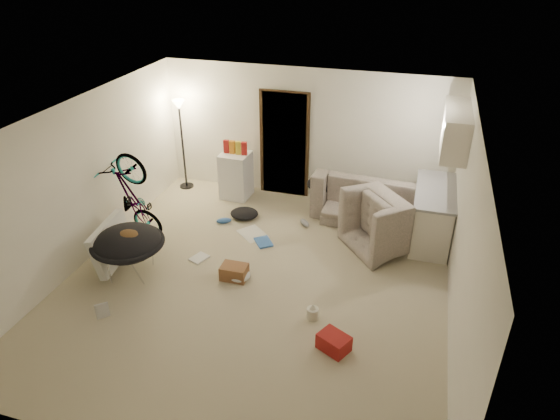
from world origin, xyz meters
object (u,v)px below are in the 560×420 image
(juicer, at_px, (313,313))
(drink_case_b, at_px, (334,342))
(mini_fridge, at_px, (236,175))
(kitchen_counter, at_px, (432,215))
(armchair, at_px, (392,226))
(sofa, at_px, (373,202))
(floor_lamp, at_px, (181,126))
(bicycle, at_px, (136,215))
(drink_case_a, at_px, (234,272))
(saucer_chair, at_px, (129,249))
(tv_box, at_px, (112,243))

(juicer, bearing_deg, drink_case_b, -51.67)
(mini_fridge, bearing_deg, kitchen_counter, -6.14)
(armchair, relative_size, drink_case_b, 2.95)
(sofa, bearing_deg, juicer, 86.07)
(mini_fridge, bearing_deg, armchair, -14.61)
(sofa, relative_size, mini_fridge, 2.37)
(floor_lamp, distance_m, bicycle, 2.22)
(bicycle, height_order, drink_case_b, bicycle)
(kitchen_counter, relative_size, armchair, 1.37)
(kitchen_counter, bearing_deg, floor_lamp, 172.34)
(kitchen_counter, distance_m, drink_case_b, 3.22)
(bicycle, bearing_deg, kitchen_counter, -65.50)
(armchair, height_order, juicer, armchair)
(juicer, bearing_deg, armchair, 69.10)
(sofa, distance_m, drink_case_a, 3.01)
(bicycle, bearing_deg, sofa, -55.51)
(saucer_chair, relative_size, drink_case_b, 2.91)
(drink_case_b, bearing_deg, sofa, 116.98)
(juicer, bearing_deg, mini_fridge, 126.14)
(bicycle, distance_m, juicer, 3.51)
(drink_case_a, height_order, juicer, juicer)
(floor_lamp, relative_size, sofa, 0.85)
(armchair, distance_m, saucer_chair, 4.16)
(mini_fridge, distance_m, juicer, 3.85)
(mini_fridge, distance_m, saucer_chair, 2.95)
(floor_lamp, xyz_separation_m, juicer, (3.40, -3.20, -1.21))
(sofa, height_order, drink_case_a, sofa)
(kitchen_counter, relative_size, tv_box, 1.46)
(juicer, bearing_deg, drink_case_a, 157.75)
(kitchen_counter, xyz_separation_m, tv_box, (-4.73, -2.13, -0.10))
(saucer_chair, height_order, juicer, saucer_chair)
(armchair, height_order, saucer_chair, saucer_chair)
(floor_lamp, distance_m, sofa, 3.94)
(sofa, xyz_separation_m, drink_case_b, (-0.03, -3.48, -0.20))
(floor_lamp, bearing_deg, saucer_chair, -79.68)
(armchair, xyz_separation_m, juicer, (-0.82, -2.16, -0.26))
(kitchen_counter, distance_m, bicycle, 4.93)
(kitchen_counter, bearing_deg, drink_case_a, -144.05)
(mini_fridge, xyz_separation_m, juicer, (2.26, -3.10, -0.35))
(drink_case_a, distance_m, juicer, 1.44)
(armchair, bearing_deg, mini_fridge, 33.31)
(kitchen_counter, height_order, mini_fridge, mini_fridge)
(bicycle, xyz_separation_m, saucer_chair, (0.44, -0.95, 0.02))
(mini_fridge, bearing_deg, tv_box, -108.84)
(kitchen_counter, relative_size, drink_case_b, 4.04)
(juicer, bearing_deg, tv_box, 172.88)
(tv_box, xyz_separation_m, drink_case_b, (3.68, -0.90, -0.23))
(sofa, height_order, bicycle, bicycle)
(mini_fridge, xyz_separation_m, tv_box, (-1.04, -2.68, -0.11))
(mini_fridge, relative_size, drink_case_a, 2.32)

